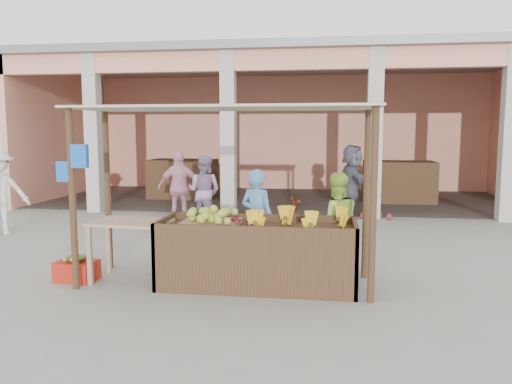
# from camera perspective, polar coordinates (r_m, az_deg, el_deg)

# --- Properties ---
(ground) EXTENTS (60.00, 60.00, 0.00)m
(ground) POSITION_cam_1_polar(r_m,az_deg,el_deg) (6.90, -4.04, -10.47)
(ground) COLOR gray
(ground) RESTS_ON ground
(market_building) EXTENTS (14.40, 6.40, 4.20)m
(market_building) POSITION_cam_1_polar(r_m,az_deg,el_deg) (15.43, 3.10, 9.30)
(market_building) COLOR #EA967A
(market_building) RESTS_ON ground
(fruit_stall) EXTENTS (2.60, 0.95, 0.80)m
(fruit_stall) POSITION_cam_1_polar(r_m,az_deg,el_deg) (6.70, 0.15, -7.42)
(fruit_stall) COLOR #523520
(fruit_stall) RESTS_ON ground
(stall_awning) EXTENTS (4.09, 1.35, 2.39)m
(stall_awning) POSITION_cam_1_polar(r_m,az_deg,el_deg) (6.64, -4.20, 6.19)
(stall_awning) COLOR #523520
(stall_awning) RESTS_ON ground
(banana_heap) EXTENTS (1.21, 0.66, 0.22)m
(banana_heap) POSITION_cam_1_polar(r_m,az_deg,el_deg) (6.53, 4.52, -3.25)
(banana_heap) COLOR gold
(banana_heap) RESTS_ON fruit_stall
(melon_tray) EXTENTS (0.77, 0.66, 0.20)m
(melon_tray) POSITION_cam_1_polar(r_m,az_deg,el_deg) (6.77, -5.19, -3.02)
(melon_tray) COLOR #8F694A
(melon_tray) RESTS_ON fruit_stall
(berry_heap) EXTENTS (0.47, 0.39, 0.15)m
(berry_heap) POSITION_cam_1_polar(r_m,az_deg,el_deg) (6.64, -2.37, -3.37)
(berry_heap) COLOR maroon
(berry_heap) RESTS_ON fruit_stall
(side_table) EXTENTS (1.09, 0.78, 0.84)m
(side_table) POSITION_cam_1_polar(r_m,az_deg,el_deg) (7.11, -14.13, -4.32)
(side_table) COLOR tan
(side_table) RESTS_ON ground
(papaya_pile) EXTENTS (0.69, 0.40, 0.20)m
(papaya_pile) POSITION_cam_1_polar(r_m,az_deg,el_deg) (7.07, -14.18, -2.42)
(papaya_pile) COLOR #4F922F
(papaya_pile) RESTS_ON side_table
(red_crate) EXTENTS (0.57, 0.44, 0.28)m
(red_crate) POSITION_cam_1_polar(r_m,az_deg,el_deg) (7.44, -19.80, -8.47)
(red_crate) COLOR #AF2012
(red_crate) RESTS_ON ground
(plantain_bundle) EXTENTS (0.39, 0.27, 0.08)m
(plantain_bundle) POSITION_cam_1_polar(r_m,az_deg,el_deg) (7.40, -19.85, -7.14)
(plantain_bundle) COLOR olive
(plantain_bundle) RESTS_ON red_crate
(produce_sacks) EXTENTS (1.07, 0.80, 0.65)m
(produce_sacks) POSITION_cam_1_polar(r_m,az_deg,el_deg) (12.02, 13.58, -1.57)
(produce_sacks) COLOR maroon
(produce_sacks) RESTS_ON ground
(vendor_blue) EXTENTS (0.73, 0.65, 1.61)m
(vendor_blue) POSITION_cam_1_polar(r_m,az_deg,el_deg) (7.52, 0.14, -2.69)
(vendor_blue) COLOR #5489C5
(vendor_blue) RESTS_ON ground
(vendor_green) EXTENTS (0.83, 0.59, 1.55)m
(vendor_green) POSITION_cam_1_polar(r_m,az_deg,el_deg) (7.36, 9.09, -3.22)
(vendor_green) COLOR #A6D045
(vendor_green) RESTS_ON ground
(motorcycle) EXTENTS (1.14, 1.83, 0.90)m
(motorcycle) POSITION_cam_1_polar(r_m,az_deg,el_deg) (8.90, 1.79, -3.48)
(motorcycle) COLOR #961E0A
(motorcycle) RESTS_ON ground
(shopper_b) EXTENTS (1.12, 0.76, 1.75)m
(shopper_b) POSITION_cam_1_polar(r_m,az_deg,el_deg) (11.25, -8.70, 0.80)
(shopper_b) COLOR pink
(shopper_b) RESTS_ON ground
(shopper_d) EXTENTS (1.08, 1.82, 1.85)m
(shopper_d) POSITION_cam_1_polar(r_m,az_deg,el_deg) (12.19, 10.93, 1.45)
(shopper_d) COLOR #545461
(shopper_d) RESTS_ON ground
(shopper_f) EXTENTS (0.91, 0.65, 1.69)m
(shopper_f) POSITION_cam_1_polar(r_m,az_deg,el_deg) (10.87, -5.95, 0.49)
(shopper_f) COLOR gray
(shopper_f) RESTS_ON ground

